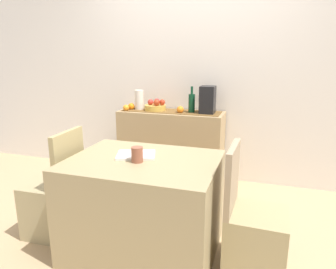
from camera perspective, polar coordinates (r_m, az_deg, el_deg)
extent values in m
cube|color=tan|center=(2.96, -0.32, -15.61)|extent=(6.40, 6.40, 0.02)
cube|color=silver|center=(3.71, 5.44, 12.45)|extent=(6.40, 0.06, 2.70)
cube|color=tan|center=(3.67, 0.57, -2.24)|extent=(1.20, 0.42, 0.84)
cube|color=brown|center=(3.57, 0.58, 4.29)|extent=(1.13, 0.32, 0.01)
cylinder|color=gold|center=(3.63, -2.37, 4.97)|extent=(0.25, 0.25, 0.06)
sphere|color=#AA3419|center=(3.56, -2.14, 5.86)|extent=(0.07, 0.07, 0.07)
sphere|color=red|center=(3.63, -3.24, 5.97)|extent=(0.07, 0.07, 0.07)
sphere|color=red|center=(3.65, -2.07, 6.07)|extent=(0.07, 0.07, 0.07)
sphere|color=#A93019|center=(3.60, -1.06, 5.94)|extent=(0.07, 0.07, 0.07)
cylinder|color=#104025|center=(3.49, 4.37, 5.70)|extent=(0.07, 0.07, 0.21)
cylinder|color=#104025|center=(3.47, 4.41, 8.10)|extent=(0.03, 0.03, 0.09)
cube|color=black|center=(3.45, 7.27, 6.31)|extent=(0.16, 0.18, 0.30)
cylinder|color=silver|center=(3.69, -5.31, 6.33)|extent=(0.10, 0.10, 0.23)
sphere|color=orange|center=(3.64, -7.71, 4.89)|extent=(0.07, 0.07, 0.07)
sphere|color=orange|center=(3.47, 2.25, 4.60)|extent=(0.08, 0.08, 0.08)
sphere|color=orange|center=(3.71, -6.75, 5.15)|extent=(0.08, 0.08, 0.08)
cube|color=#9D8B62|center=(2.40, -4.44, -12.97)|extent=(1.08, 0.82, 0.74)
cube|color=white|center=(2.33, -5.88, -3.74)|extent=(0.33, 0.29, 0.02)
cylinder|color=brown|center=(2.19, -5.69, -3.69)|extent=(0.08, 0.08, 0.11)
cube|color=tan|center=(2.85, -20.20, -12.51)|extent=(0.41, 0.41, 0.45)
cube|color=tan|center=(2.58, -17.81, -4.31)|extent=(0.05, 0.40, 0.45)
cube|color=tan|center=(2.33, 15.72, -18.55)|extent=(0.41, 0.41, 0.45)
cube|color=tan|center=(2.14, 11.69, -7.82)|extent=(0.05, 0.40, 0.45)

